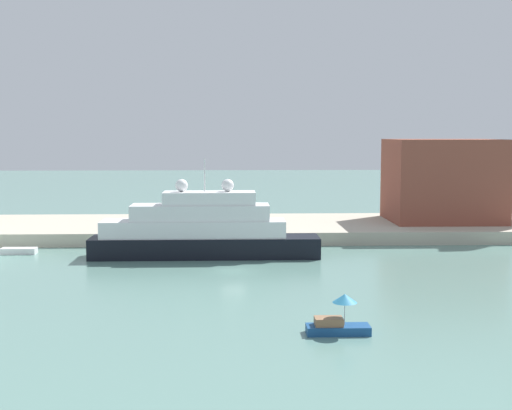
{
  "coord_description": "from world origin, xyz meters",
  "views": [
    {
      "loc": [
        -0.1,
        -72.31,
        14.9
      ],
      "look_at": [
        2.64,
        6.0,
        6.56
      ],
      "focal_mm": 47.66,
      "sensor_mm": 36.0,
      "label": 1
    }
  ],
  "objects_px": {
    "person_figure": "(160,223)",
    "harbor_building": "(443,180)",
    "mooring_bollard": "(274,228)",
    "large_yacht": "(202,231)",
    "parked_car": "(122,225)",
    "small_motorboat": "(338,320)",
    "work_barge": "(19,251)"
  },
  "relations": [
    {
      "from": "parked_car",
      "to": "mooring_bollard",
      "type": "relative_size",
      "value": 4.55
    },
    {
      "from": "harbor_building",
      "to": "parked_car",
      "type": "xyz_separation_m",
      "value": [
        -46.64,
        -7.18,
        -5.55
      ]
    },
    {
      "from": "person_figure",
      "to": "mooring_bollard",
      "type": "xyz_separation_m",
      "value": [
        15.53,
        -3.2,
        -0.34
      ]
    },
    {
      "from": "work_barge",
      "to": "parked_car",
      "type": "distance_m",
      "value": 14.62
    },
    {
      "from": "work_barge",
      "to": "harbor_building",
      "type": "relative_size",
      "value": 0.27
    },
    {
      "from": "person_figure",
      "to": "mooring_bollard",
      "type": "bearing_deg",
      "value": -11.64
    },
    {
      "from": "work_barge",
      "to": "mooring_bollard",
      "type": "relative_size",
      "value": 5.12
    },
    {
      "from": "large_yacht",
      "to": "work_barge",
      "type": "distance_m",
      "value": 23.07
    },
    {
      "from": "harbor_building",
      "to": "parked_car",
      "type": "distance_m",
      "value": 47.52
    },
    {
      "from": "small_motorboat",
      "to": "parked_car",
      "type": "height_order",
      "value": "parked_car"
    },
    {
      "from": "harbor_building",
      "to": "work_barge",
      "type": "bearing_deg",
      "value": -164.27
    },
    {
      "from": "person_figure",
      "to": "mooring_bollard",
      "type": "distance_m",
      "value": 15.86
    },
    {
      "from": "work_barge",
      "to": "person_figure",
      "type": "xyz_separation_m",
      "value": [
        16.48,
        9.17,
        2.15
      ]
    },
    {
      "from": "small_motorboat",
      "to": "parked_car",
      "type": "bearing_deg",
      "value": 117.63
    },
    {
      "from": "small_motorboat",
      "to": "mooring_bollard",
      "type": "height_order",
      "value": "small_motorboat"
    },
    {
      "from": "harbor_building",
      "to": "parked_car",
      "type": "relative_size",
      "value": 4.19
    },
    {
      "from": "harbor_building",
      "to": "person_figure",
      "type": "xyz_separation_m",
      "value": [
        -41.42,
        -7.14,
        -5.34
      ]
    },
    {
      "from": "large_yacht",
      "to": "mooring_bollard",
      "type": "bearing_deg",
      "value": 43.75
    },
    {
      "from": "large_yacht",
      "to": "parked_car",
      "type": "xyz_separation_m",
      "value": [
        -11.46,
        12.05,
        -0.85
      ]
    },
    {
      "from": "parked_car",
      "to": "mooring_bollard",
      "type": "bearing_deg",
      "value": -8.66
    },
    {
      "from": "parked_car",
      "to": "mooring_bollard",
      "type": "xyz_separation_m",
      "value": [
        20.75,
        -3.16,
        -0.13
      ]
    },
    {
      "from": "parked_car",
      "to": "mooring_bollard",
      "type": "height_order",
      "value": "parked_car"
    },
    {
      "from": "small_motorboat",
      "to": "harbor_building",
      "type": "bearing_deg",
      "value": 65.17
    },
    {
      "from": "harbor_building",
      "to": "person_figure",
      "type": "distance_m",
      "value": 42.37
    },
    {
      "from": "mooring_bollard",
      "to": "work_barge",
      "type": "bearing_deg",
      "value": -169.44
    },
    {
      "from": "large_yacht",
      "to": "harbor_building",
      "type": "bearing_deg",
      "value": 28.66
    },
    {
      "from": "person_figure",
      "to": "harbor_building",
      "type": "bearing_deg",
      "value": 9.78
    },
    {
      "from": "person_figure",
      "to": "mooring_bollard",
      "type": "relative_size",
      "value": 1.97
    },
    {
      "from": "small_motorboat",
      "to": "person_figure",
      "type": "height_order",
      "value": "person_figure"
    },
    {
      "from": "large_yacht",
      "to": "harbor_building",
      "type": "xyz_separation_m",
      "value": [
        35.18,
        19.23,
        4.69
      ]
    },
    {
      "from": "small_motorboat",
      "to": "large_yacht",
      "type": "bearing_deg",
      "value": 109.9
    },
    {
      "from": "large_yacht",
      "to": "person_figure",
      "type": "height_order",
      "value": "large_yacht"
    }
  ]
}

